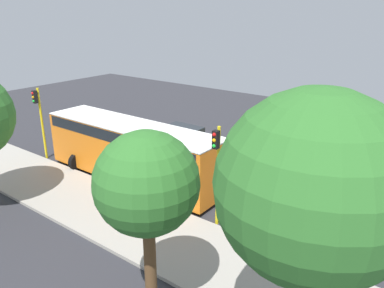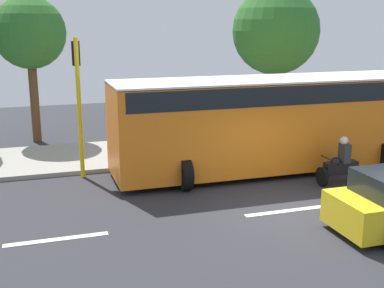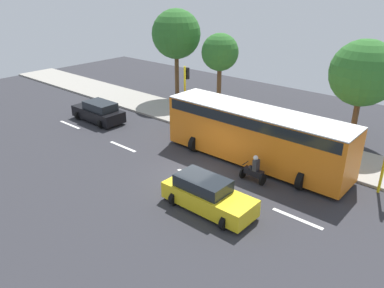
{
  "view_description": "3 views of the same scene",
  "coord_description": "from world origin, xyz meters",
  "px_view_note": "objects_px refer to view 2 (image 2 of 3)",
  "views": [
    {
      "loc": [
        17.04,
        12.83,
        8.98
      ],
      "look_at": [
        0.53,
        0.38,
        1.55
      ],
      "focal_mm": 35.47,
      "sensor_mm": 36.0,
      "label": 1
    },
    {
      "loc": [
        -11.3,
        6.24,
        4.98
      ],
      "look_at": [
        2.11,
        2.0,
        1.52
      ],
      "focal_mm": 46.79,
      "sensor_mm": 36.0,
      "label": 2
    },
    {
      "loc": [
        -13.6,
        -11.61,
        9.71
      ],
      "look_at": [
        1.37,
        1.37,
        1.06
      ],
      "focal_mm": 35.2,
      "sensor_mm": 36.0,
      "label": 3
    }
  ],
  "objects_px": {
    "pedestrian_by_tree": "(175,127)",
    "street_tree_north": "(276,31)",
    "motorcycle": "(341,164)",
    "traffic_light_corner": "(78,88)",
    "city_bus": "(275,117)",
    "pedestrian_near_signal": "(370,107)",
    "street_tree_south": "(29,34)"
  },
  "relations": [
    {
      "from": "pedestrian_by_tree",
      "to": "street_tree_north",
      "type": "xyz_separation_m",
      "value": [
        3.54,
        -5.9,
        3.47
      ]
    },
    {
      "from": "motorcycle",
      "to": "traffic_light_corner",
      "type": "distance_m",
      "value": 8.6
    },
    {
      "from": "traffic_light_corner",
      "to": "street_tree_north",
      "type": "xyz_separation_m",
      "value": [
        5.42,
        -9.6,
        1.6
      ]
    },
    {
      "from": "city_bus",
      "to": "pedestrian_by_tree",
      "type": "xyz_separation_m",
      "value": [
        3.11,
        2.65,
        -0.79
      ]
    },
    {
      "from": "traffic_light_corner",
      "to": "street_tree_north",
      "type": "height_order",
      "value": "street_tree_north"
    },
    {
      "from": "city_bus",
      "to": "pedestrian_near_signal",
      "type": "bearing_deg",
      "value": -57.11
    },
    {
      "from": "city_bus",
      "to": "motorcycle",
      "type": "xyz_separation_m",
      "value": [
        -2.03,
        -1.27,
        -1.2
      ]
    },
    {
      "from": "motorcycle",
      "to": "pedestrian_near_signal",
      "type": "distance_m",
      "value": 9.09
    },
    {
      "from": "pedestrian_near_signal",
      "to": "traffic_light_corner",
      "type": "xyz_separation_m",
      "value": [
        -3.5,
        13.67,
        1.87
      ]
    },
    {
      "from": "pedestrian_by_tree",
      "to": "city_bus",
      "type": "bearing_deg",
      "value": -139.51
    },
    {
      "from": "pedestrian_near_signal",
      "to": "pedestrian_by_tree",
      "type": "relative_size",
      "value": 1.0
    },
    {
      "from": "city_bus",
      "to": "pedestrian_by_tree",
      "type": "bearing_deg",
      "value": 40.49
    },
    {
      "from": "city_bus",
      "to": "street_tree_north",
      "type": "relative_size",
      "value": 1.67
    },
    {
      "from": "city_bus",
      "to": "pedestrian_near_signal",
      "type": "distance_m",
      "value": 8.76
    },
    {
      "from": "street_tree_north",
      "to": "street_tree_south",
      "type": "relative_size",
      "value": 1.1
    },
    {
      "from": "city_bus",
      "to": "street_tree_north",
      "type": "height_order",
      "value": "street_tree_north"
    },
    {
      "from": "street_tree_north",
      "to": "pedestrian_near_signal",
      "type": "bearing_deg",
      "value": -115.17
    },
    {
      "from": "traffic_light_corner",
      "to": "street_tree_south",
      "type": "height_order",
      "value": "street_tree_south"
    },
    {
      "from": "pedestrian_near_signal",
      "to": "traffic_light_corner",
      "type": "distance_m",
      "value": 14.24
    },
    {
      "from": "street_tree_south",
      "to": "motorcycle",
      "type": "bearing_deg",
      "value": -134.47
    },
    {
      "from": "pedestrian_by_tree",
      "to": "street_tree_south",
      "type": "xyz_separation_m",
      "value": [
        3.67,
        5.04,
        3.43
      ]
    },
    {
      "from": "motorcycle",
      "to": "pedestrian_near_signal",
      "type": "bearing_deg",
      "value": -41.79
    },
    {
      "from": "pedestrian_by_tree",
      "to": "pedestrian_near_signal",
      "type": "bearing_deg",
      "value": -80.72
    },
    {
      "from": "pedestrian_near_signal",
      "to": "traffic_light_corner",
      "type": "height_order",
      "value": "traffic_light_corner"
    },
    {
      "from": "pedestrian_near_signal",
      "to": "street_tree_north",
      "type": "distance_m",
      "value": 5.68
    },
    {
      "from": "city_bus",
      "to": "street_tree_north",
      "type": "bearing_deg",
      "value": -26.04
    },
    {
      "from": "pedestrian_by_tree",
      "to": "traffic_light_corner",
      "type": "height_order",
      "value": "traffic_light_corner"
    },
    {
      "from": "street_tree_north",
      "to": "street_tree_south",
      "type": "height_order",
      "value": "street_tree_north"
    },
    {
      "from": "motorcycle",
      "to": "pedestrian_near_signal",
      "type": "relative_size",
      "value": 0.91
    },
    {
      "from": "street_tree_south",
      "to": "city_bus",
      "type": "bearing_deg",
      "value": -131.35
    },
    {
      "from": "motorcycle",
      "to": "pedestrian_by_tree",
      "type": "relative_size",
      "value": 0.91
    },
    {
      "from": "pedestrian_near_signal",
      "to": "pedestrian_by_tree",
      "type": "height_order",
      "value": "same"
    }
  ]
}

